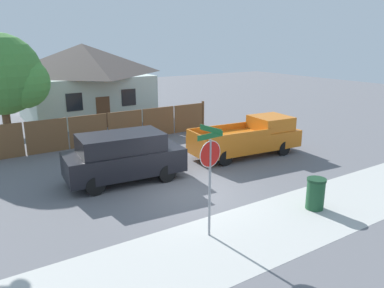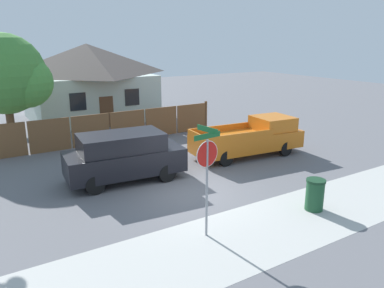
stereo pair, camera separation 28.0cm
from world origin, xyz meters
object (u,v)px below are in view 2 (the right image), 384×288
house (89,80)px  trash_bin (315,195)px  oak_tree (9,76)px  stop_sign (207,163)px  orange_pickup (251,138)px  red_suv (124,156)px

house → trash_bin: house is taller
oak_tree → trash_bin: oak_tree is taller
trash_bin → stop_sign: bearing=173.1°
orange_pickup → trash_bin: (-2.23, -5.85, -0.34)m
house → orange_pickup: house is taller
trash_bin → oak_tree: bearing=118.7°
house → trash_bin: 19.22m
orange_pickup → stop_sign: stop_sign is taller
orange_pickup → oak_tree: bearing=146.7°
oak_tree → stop_sign: bearing=-75.6°
stop_sign → house: bearing=75.6°
orange_pickup → trash_bin: bearing=-105.7°
house → trash_bin: bearing=-85.0°
oak_tree → orange_pickup: size_ratio=1.04×
house → oak_tree: size_ratio=1.47×
red_suv → stop_sign: (0.33, -5.39, 1.16)m
red_suv → stop_sign: size_ratio=1.47×
oak_tree → stop_sign: (3.32, -12.94, -1.54)m
oak_tree → trash_bin: 15.64m
trash_bin → orange_pickup: bearing=69.2°
red_suv → orange_pickup: (6.58, -0.02, -0.17)m
house → oak_tree: 8.04m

